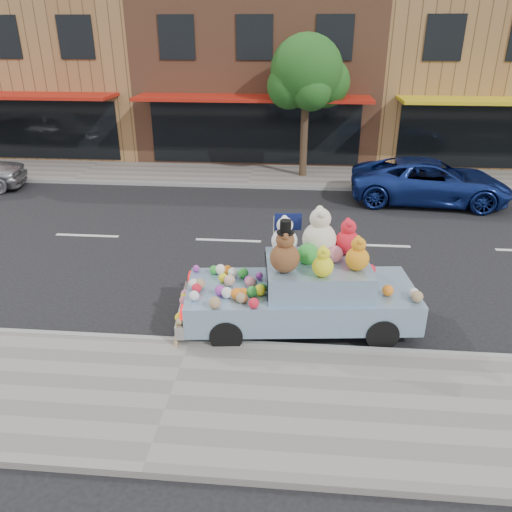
# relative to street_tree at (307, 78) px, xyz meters

# --- Properties ---
(ground) EXTENTS (120.00, 120.00, 0.00)m
(ground) POSITION_rel_street_tree_xyz_m (-2.03, -6.55, -3.69)
(ground) COLOR black
(ground) RESTS_ON ground
(near_sidewalk) EXTENTS (60.00, 3.00, 0.12)m
(near_sidewalk) POSITION_rel_street_tree_xyz_m (-2.03, -13.05, -3.63)
(near_sidewalk) COLOR gray
(near_sidewalk) RESTS_ON ground
(far_sidewalk) EXTENTS (60.00, 3.00, 0.12)m
(far_sidewalk) POSITION_rel_street_tree_xyz_m (-2.03, -0.05, -3.63)
(far_sidewalk) COLOR gray
(far_sidewalk) RESTS_ON ground
(near_kerb) EXTENTS (60.00, 0.12, 0.13)m
(near_kerb) POSITION_rel_street_tree_xyz_m (-2.03, -11.55, -3.63)
(near_kerb) COLOR gray
(near_kerb) RESTS_ON ground
(far_kerb) EXTENTS (60.00, 0.12, 0.13)m
(far_kerb) POSITION_rel_street_tree_xyz_m (-2.03, -1.55, -3.63)
(far_kerb) COLOR gray
(far_kerb) RESTS_ON ground
(storefront_left) EXTENTS (10.00, 9.80, 7.30)m
(storefront_left) POSITION_rel_street_tree_xyz_m (-12.03, 5.42, -0.05)
(storefront_left) COLOR olive
(storefront_left) RESTS_ON ground
(storefront_mid) EXTENTS (10.00, 9.80, 7.30)m
(storefront_mid) POSITION_rel_street_tree_xyz_m (-2.03, 5.42, -0.05)
(storefront_mid) COLOR #90583D
(storefront_mid) RESTS_ON ground
(storefront_right) EXTENTS (10.00, 9.80, 7.30)m
(storefront_right) POSITION_rel_street_tree_xyz_m (7.97, 5.42, -0.05)
(storefront_right) COLOR olive
(storefront_right) RESTS_ON ground
(street_tree) EXTENTS (3.00, 2.70, 5.22)m
(street_tree) POSITION_rel_street_tree_xyz_m (0.00, 0.00, 0.00)
(street_tree) COLOR #38281C
(street_tree) RESTS_ON ground
(car_blue) EXTENTS (5.30, 2.77, 1.43)m
(car_blue) POSITION_rel_street_tree_xyz_m (4.16, -2.64, -2.98)
(car_blue) COLOR navy
(car_blue) RESTS_ON ground
(art_car) EXTENTS (4.64, 2.20, 2.32)m
(art_car) POSITION_rel_street_tree_xyz_m (-0.01, -10.66, -2.87)
(art_car) COLOR black
(art_car) RESTS_ON ground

